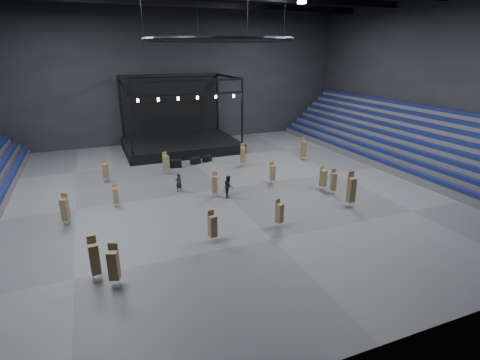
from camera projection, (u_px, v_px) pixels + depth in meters
name	position (u px, v px, depth m)	size (l,w,h in m)	color
floor	(221.00, 189.00, 34.71)	(50.00, 50.00, 0.00)	#4A4A4D
wall_back	(168.00, 75.00, 50.11)	(50.00, 0.20, 18.00)	black
wall_front	(412.00, 146.00, 13.38)	(50.00, 0.20, 18.00)	black
wall_right	(437.00, 81.00, 40.62)	(0.20, 42.00, 18.00)	black
bleachers_right	(412.00, 148.00, 42.29)	(7.20, 40.00, 6.40)	#4A4A4C
stage	(179.00, 138.00, 48.44)	(14.00, 10.00, 9.20)	black
truss_ring	(219.00, 40.00, 30.43)	(12.30, 12.30, 5.15)	black
flight_case_left	(176.00, 164.00, 41.00)	(1.26, 0.63, 0.84)	black
flight_case_mid	(195.00, 161.00, 42.23)	(1.11, 0.55, 0.74)	black
flight_case_right	(207.00, 159.00, 43.16)	(1.04, 0.52, 0.69)	black
chair_stack_0	(105.00, 170.00, 36.35)	(0.59, 0.59, 2.13)	silver
chair_stack_1	(351.00, 189.00, 30.34)	(0.56, 0.56, 3.01)	silver
chair_stack_2	(212.00, 226.00, 24.87)	(0.58, 0.58, 2.23)	silver
chair_stack_3	(166.00, 162.00, 38.64)	(0.66, 0.66, 2.30)	silver
chair_stack_4	(94.00, 258.00, 20.63)	(0.56, 0.56, 2.66)	silver
chair_stack_5	(116.00, 195.00, 30.59)	(0.43, 0.43, 1.92)	silver
chair_stack_6	(273.00, 172.00, 35.79)	(0.43, 0.43, 2.17)	silver
chair_stack_7	(304.00, 149.00, 43.53)	(0.56, 0.56, 2.64)	silver
chair_stack_8	(334.00, 181.00, 33.20)	(0.54, 0.54, 2.32)	silver
chair_stack_9	(114.00, 264.00, 20.13)	(0.68, 0.68, 2.50)	silver
chair_stack_10	(279.00, 213.00, 26.97)	(0.60, 0.60, 2.15)	silver
chair_stack_11	(215.00, 184.00, 32.57)	(0.59, 0.59, 2.24)	silver
chair_stack_12	(243.00, 155.00, 41.07)	(0.58, 0.58, 2.59)	silver
chair_stack_13	(323.00, 177.00, 34.11)	(0.67, 0.67, 2.29)	silver
chair_stack_14	(65.00, 209.00, 27.29)	(0.63, 0.63, 2.42)	silver
man_center	(179.00, 183.00, 33.82)	(0.63, 0.42, 1.74)	black
crew_member	(229.00, 186.00, 32.60)	(0.95, 0.74, 1.95)	black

